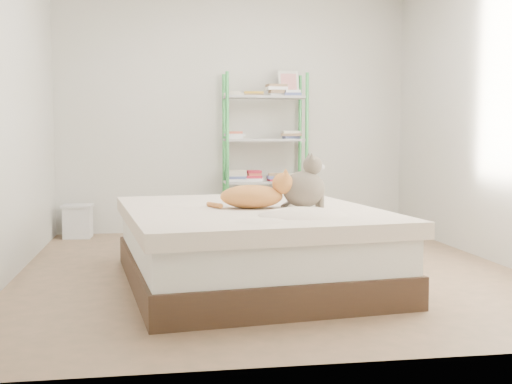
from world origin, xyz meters
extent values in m
cube|color=#9D7859|center=(0.00, 0.00, 0.00)|extent=(3.80, 4.20, 0.01)
cube|color=beige|center=(0.00, 2.10, 1.30)|extent=(3.80, 0.01, 2.60)
cube|color=beige|center=(0.00, -2.10, 1.30)|extent=(3.80, 0.01, 2.60)
cube|color=beige|center=(-1.90, 0.00, 1.30)|extent=(0.01, 4.20, 2.60)
cube|color=beige|center=(1.90, 0.00, 1.30)|extent=(0.01, 4.20, 2.60)
cube|color=#412B1B|center=(-0.21, -0.41, 0.10)|extent=(1.89, 2.25, 0.21)
cube|color=white|center=(-0.21, -0.41, 0.32)|extent=(1.84, 2.19, 0.23)
cube|color=silver|center=(-0.21, -0.41, 0.49)|extent=(1.93, 2.30, 0.10)
cylinder|color=green|center=(-0.12, 1.72, 0.85)|extent=(0.04, 0.04, 1.70)
cylinder|color=green|center=(-0.12, 2.04, 0.85)|extent=(0.04, 0.04, 1.70)
cylinder|color=green|center=(0.72, 1.72, 0.85)|extent=(0.04, 0.04, 1.70)
cylinder|color=green|center=(0.72, 2.04, 0.85)|extent=(0.04, 0.04, 1.70)
cube|color=#B5B5B5|center=(0.30, 1.88, 0.10)|extent=(0.86, 0.34, 0.02)
cube|color=#B5B5B5|center=(0.30, 1.88, 0.55)|extent=(0.86, 0.34, 0.02)
cube|color=#B5B5B5|center=(0.30, 1.88, 1.00)|extent=(0.86, 0.34, 0.02)
cube|color=#B5B5B5|center=(0.30, 1.88, 1.45)|extent=(0.86, 0.34, 0.02)
cube|color=#B61F34|center=(0.30, 1.88, 0.16)|extent=(0.20, 0.16, 0.09)
cube|color=#B61F34|center=(0.00, 1.88, 0.61)|extent=(0.20, 0.16, 0.09)
cube|color=#B61F34|center=(0.20, 1.88, 0.61)|extent=(0.20, 0.16, 0.09)
cube|color=#B61F34|center=(0.40, 1.88, 0.61)|extent=(0.20, 0.16, 0.09)
cube|color=#B61F34|center=(0.60, 1.88, 0.61)|extent=(0.20, 0.16, 0.09)
cube|color=#B61F34|center=(0.00, 1.88, 1.06)|extent=(0.20, 0.16, 0.09)
cube|color=#B61F34|center=(0.60, 1.88, 1.06)|extent=(0.20, 0.16, 0.09)
cube|color=#B61F34|center=(0.00, 1.88, 1.51)|extent=(0.20, 0.16, 0.09)
cube|color=#B61F34|center=(0.20, 1.88, 1.51)|extent=(0.20, 0.16, 0.09)
cube|color=#B61F34|center=(0.40, 1.88, 1.51)|extent=(0.20, 0.16, 0.09)
cube|color=#B61F34|center=(0.60, 1.88, 1.51)|extent=(0.20, 0.16, 0.09)
cube|color=silver|center=(0.57, 1.93, 1.60)|extent=(0.22, 0.09, 0.28)
cube|color=red|center=(0.57, 1.92, 1.60)|extent=(0.17, 0.06, 0.21)
cube|color=#B27944|center=(0.35, 1.11, 0.18)|extent=(0.57, 0.48, 0.36)
cube|color=#5D2291|center=(0.31, 0.90, 0.17)|extent=(0.31, 0.06, 0.08)
cube|color=#B27944|center=(0.35, 0.90, 0.36)|extent=(0.53, 0.23, 0.11)
cube|color=white|center=(-1.65, 1.85, 0.16)|extent=(0.28, 0.25, 0.32)
cube|color=white|center=(-1.65, 1.85, 0.33)|extent=(0.32, 0.28, 0.03)
camera|label=1|loc=(-0.87, -4.87, 1.04)|focal=45.00mm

